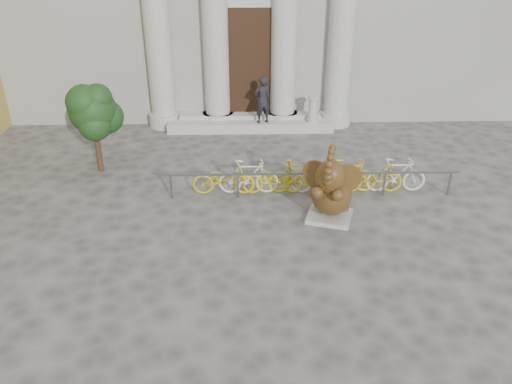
{
  "coord_description": "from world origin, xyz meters",
  "views": [
    {
      "loc": [
        -0.24,
        -8.13,
        6.42
      ],
      "look_at": [
        0.02,
        2.13,
        1.1
      ],
      "focal_mm": 35.0,
      "sensor_mm": 36.0,
      "label": 1
    }
  ],
  "objects_px": {
    "elephant_statue": "(331,191)",
    "tree": "(93,111)",
    "pedestrian": "(262,100)",
    "bike_rack": "(310,176)"
  },
  "relations": [
    {
      "from": "elephant_statue",
      "to": "tree",
      "type": "xyz_separation_m",
      "value": [
        -6.46,
        3.04,
        1.11
      ]
    },
    {
      "from": "elephant_statue",
      "to": "tree",
      "type": "relative_size",
      "value": 0.79
    },
    {
      "from": "bike_rack",
      "to": "pedestrian",
      "type": "xyz_separation_m",
      "value": [
        -1.13,
        4.85,
        0.69
      ]
    },
    {
      "from": "elephant_statue",
      "to": "bike_rack",
      "type": "relative_size",
      "value": 0.27
    },
    {
      "from": "elephant_statue",
      "to": "pedestrian",
      "type": "bearing_deg",
      "value": 120.51
    },
    {
      "from": "bike_rack",
      "to": "elephant_statue",
      "type": "bearing_deg",
      "value": -77.3
    },
    {
      "from": "elephant_statue",
      "to": "pedestrian",
      "type": "distance_m",
      "value": 6.5
    },
    {
      "from": "elephant_statue",
      "to": "pedestrian",
      "type": "relative_size",
      "value": 1.29
    },
    {
      "from": "tree",
      "to": "pedestrian",
      "type": "relative_size",
      "value": 1.63
    },
    {
      "from": "elephant_statue",
      "to": "bike_rack",
      "type": "bearing_deg",
      "value": 120.22
    }
  ]
}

